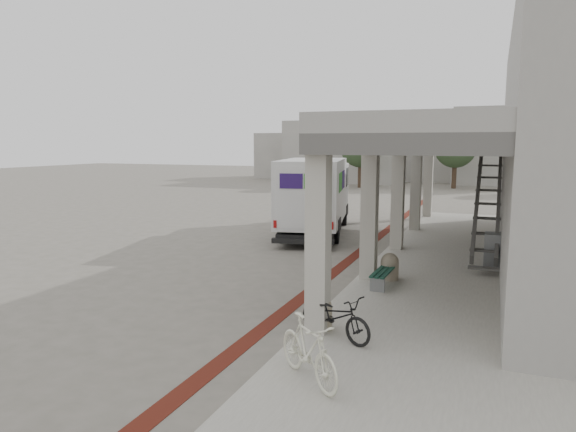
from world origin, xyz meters
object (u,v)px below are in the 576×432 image
at_px(fedex_truck, 315,194).
at_px(bicycle_black, 335,316).
at_px(utility_cabinet, 492,251).
at_px(bench, 384,274).
at_px(bicycle_cream, 308,350).

distance_m(fedex_truck, bicycle_black, 11.22).
bearing_deg(utility_cabinet, bench, -132.08).
bearing_deg(fedex_truck, bench, -70.42).
distance_m(utility_cabinet, bicycle_black, 6.99).
height_order(bench, utility_cabinet, utility_cabinet).
distance_m(bench, bicycle_black, 3.79).
relative_size(utility_cabinet, bicycle_black, 0.63).
height_order(fedex_truck, bicycle_cream, fedex_truck).
height_order(bench, bicycle_cream, bicycle_cream).
relative_size(fedex_truck, bicycle_black, 4.65).
bearing_deg(fedex_truck, bicycle_black, -81.02).
distance_m(bicycle_black, bicycle_cream, 1.73).
xyz_separation_m(fedex_truck, bicycle_black, (3.96, -10.45, -1.03)).
xyz_separation_m(fedex_truck, bench, (4.06, -6.66, -1.16)).
height_order(bench, bicycle_black, bicycle_black).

